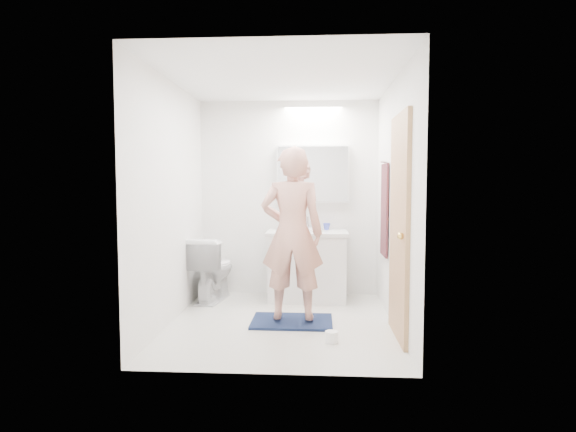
# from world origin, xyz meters

# --- Properties ---
(floor) EXTENTS (2.50, 2.50, 0.00)m
(floor) POSITION_xyz_m (0.00, 0.00, 0.00)
(floor) COLOR silver
(floor) RESTS_ON ground
(ceiling) EXTENTS (2.50, 2.50, 0.00)m
(ceiling) POSITION_xyz_m (0.00, 0.00, 2.40)
(ceiling) COLOR white
(ceiling) RESTS_ON floor
(wall_back) EXTENTS (2.50, 0.00, 2.50)m
(wall_back) POSITION_xyz_m (0.00, 1.25, 1.20)
(wall_back) COLOR white
(wall_back) RESTS_ON floor
(wall_front) EXTENTS (2.50, 0.00, 2.50)m
(wall_front) POSITION_xyz_m (0.00, -1.25, 1.20)
(wall_front) COLOR white
(wall_front) RESTS_ON floor
(wall_left) EXTENTS (0.00, 2.50, 2.50)m
(wall_left) POSITION_xyz_m (-1.10, 0.00, 1.20)
(wall_left) COLOR white
(wall_left) RESTS_ON floor
(wall_right) EXTENTS (0.00, 2.50, 2.50)m
(wall_right) POSITION_xyz_m (1.10, 0.00, 1.20)
(wall_right) COLOR white
(wall_right) RESTS_ON floor
(vanity_cabinet) EXTENTS (0.90, 0.55, 0.78)m
(vanity_cabinet) POSITION_xyz_m (0.24, 0.96, 0.39)
(vanity_cabinet) COLOR white
(vanity_cabinet) RESTS_ON floor
(countertop) EXTENTS (0.95, 0.58, 0.04)m
(countertop) POSITION_xyz_m (0.24, 0.96, 0.80)
(countertop) COLOR white
(countertop) RESTS_ON vanity_cabinet
(sink_basin) EXTENTS (0.36, 0.36, 0.03)m
(sink_basin) POSITION_xyz_m (0.24, 0.99, 0.84)
(sink_basin) COLOR white
(sink_basin) RESTS_ON countertop
(faucet) EXTENTS (0.02, 0.02, 0.16)m
(faucet) POSITION_xyz_m (0.24, 1.19, 0.90)
(faucet) COLOR silver
(faucet) RESTS_ON countertop
(medicine_cabinet) EXTENTS (0.88, 0.14, 0.70)m
(medicine_cabinet) POSITION_xyz_m (0.30, 1.18, 1.50)
(medicine_cabinet) COLOR white
(medicine_cabinet) RESTS_ON wall_back
(mirror_panel) EXTENTS (0.84, 0.01, 0.66)m
(mirror_panel) POSITION_xyz_m (0.30, 1.10, 1.50)
(mirror_panel) COLOR silver
(mirror_panel) RESTS_ON medicine_cabinet
(toilet) EXTENTS (0.53, 0.80, 0.76)m
(toilet) POSITION_xyz_m (-0.89, 0.85, 0.38)
(toilet) COLOR white
(toilet) RESTS_ON floor
(bath_rug) EXTENTS (0.80, 0.56, 0.02)m
(bath_rug) POSITION_xyz_m (0.10, 0.02, 0.01)
(bath_rug) COLOR #141F40
(bath_rug) RESTS_ON floor
(person) EXTENTS (0.62, 0.41, 1.69)m
(person) POSITION_xyz_m (0.10, 0.02, 0.89)
(person) COLOR tan
(person) RESTS_ON bath_rug
(door) EXTENTS (0.04, 0.80, 2.00)m
(door) POSITION_xyz_m (1.08, -0.35, 1.00)
(door) COLOR tan
(door) RESTS_ON wall_right
(door_knob) EXTENTS (0.06, 0.06, 0.06)m
(door_knob) POSITION_xyz_m (1.04, -0.65, 0.95)
(door_knob) COLOR gold
(door_knob) RESTS_ON door
(towel) EXTENTS (0.02, 0.42, 1.00)m
(towel) POSITION_xyz_m (1.08, 0.55, 1.10)
(towel) COLOR black
(towel) RESTS_ON wall_right
(towel_hook) EXTENTS (0.07, 0.02, 0.02)m
(towel_hook) POSITION_xyz_m (1.07, 0.55, 1.62)
(towel_hook) COLOR silver
(towel_hook) RESTS_ON wall_right
(soap_bottle_a) EXTENTS (0.12, 0.12, 0.24)m
(soap_bottle_a) POSITION_xyz_m (-0.05, 1.11, 0.94)
(soap_bottle_a) COLOR #D0C187
(soap_bottle_a) RESTS_ON countertop
(soap_bottle_b) EXTENTS (0.12, 0.12, 0.18)m
(soap_bottle_b) POSITION_xyz_m (0.03, 1.15, 0.91)
(soap_bottle_b) COLOR #5980BE
(soap_bottle_b) RESTS_ON countertop
(toothbrush_cup) EXTENTS (0.10, 0.10, 0.08)m
(toothbrush_cup) POSITION_xyz_m (0.47, 1.12, 0.86)
(toothbrush_cup) COLOR #3B48B2
(toothbrush_cup) RESTS_ON countertop
(toilet_paper_roll) EXTENTS (0.11, 0.11, 0.10)m
(toilet_paper_roll) POSITION_xyz_m (0.48, -0.55, 0.05)
(toilet_paper_roll) COLOR white
(toilet_paper_roll) RESTS_ON floor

